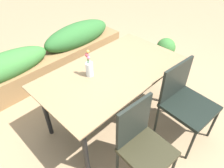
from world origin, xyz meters
The scene contains 7 objects.
ground_plane centered at (0.00, 0.00, 0.00)m, with size 12.00×12.00×0.00m, color #9E7F5B.
dining_table centered at (0.03, 0.03, 0.69)m, with size 1.67×0.93×0.75m.
chair_near_right centered at (0.41, -0.70, 0.54)m, with size 0.54×0.54×0.92m.
chair_near_left centered at (-0.34, -0.70, 0.53)m, with size 0.45×0.45×0.92m.
flower_vase centered at (-0.20, 0.14, 0.85)m, with size 0.08×0.08×0.31m.
planter_box centered at (-0.01, 1.43, 0.32)m, with size 2.85×0.50×0.69m.
potted_plant centered at (1.46, 0.19, 0.29)m, with size 0.31×0.31×0.55m.
Camera 1 is at (-1.32, -1.28, 2.10)m, focal length 33.28 mm.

